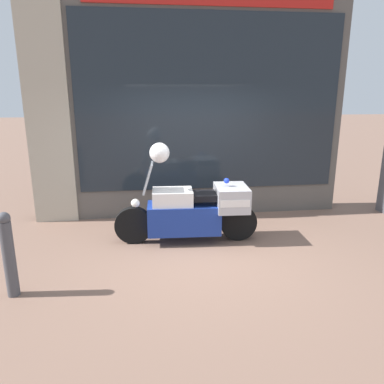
{
  "coord_description": "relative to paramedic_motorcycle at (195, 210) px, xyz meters",
  "views": [
    {
      "loc": [
        -0.9,
        -5.17,
        2.41
      ],
      "look_at": [
        -0.1,
        1.01,
        0.69
      ],
      "focal_mm": 35.0,
      "sensor_mm": 36.0,
      "label": 1
    }
  ],
  "objects": [
    {
      "name": "ground_plane",
      "position": [
        0.12,
        -0.5,
        -0.53
      ],
      "size": [
        60.0,
        60.0,
        0.0
      ],
      "primitive_type": "plane",
      "color": "#7A5B4C"
    },
    {
      "name": "shop_building",
      "position": [
        -0.25,
        1.49,
        1.57
      ],
      "size": [
        5.89,
        0.55,
        4.18
      ],
      "color": "#56514C",
      "rests_on": "ground"
    },
    {
      "name": "paramedic_motorcycle",
      "position": [
        0.0,
        0.0,
        0.0
      ],
      "size": [
        2.31,
        0.7,
        1.31
      ],
      "rotation": [
        0.0,
        0.0,
        3.09
      ],
      "color": "black",
      "rests_on": "ground"
    },
    {
      "name": "street_bollard",
      "position": [
        -2.4,
        -1.39,
        0.02
      ],
      "size": [
        0.15,
        0.15,
        1.06
      ],
      "color": "#47474C",
      "rests_on": "ground"
    },
    {
      "name": "white_helmet",
      "position": [
        -0.54,
        0.03,
        0.94
      ],
      "size": [
        0.31,
        0.31,
        0.31
      ],
      "primitive_type": "sphere",
      "color": "white",
      "rests_on": "paramedic_motorcycle"
    },
    {
      "name": "window_display",
      "position": [
        0.43,
        1.53,
        -0.06
      ],
      "size": [
        4.67,
        0.3,
        1.95
      ],
      "color": "slate",
      "rests_on": "ground"
    }
  ]
}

